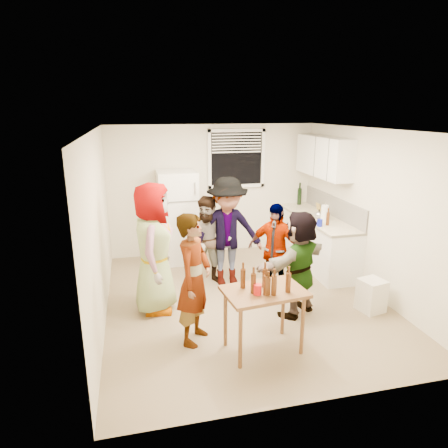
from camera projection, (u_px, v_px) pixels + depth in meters
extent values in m
cube|color=white|center=(178.00, 217.00, 7.36)|extent=(0.70, 0.70, 1.70)
cube|color=white|center=(316.00, 241.00, 7.33)|extent=(0.60, 2.20, 0.86)
cube|color=beige|center=(318.00, 218.00, 7.20)|extent=(0.64, 2.22, 0.04)
cube|color=#A9A49C|center=(333.00, 206.00, 7.21)|extent=(0.03, 2.20, 0.36)
cube|color=white|center=(324.00, 157.00, 7.12)|extent=(0.34, 1.60, 0.70)
cylinder|color=white|center=(324.00, 221.00, 6.93)|extent=(0.13, 0.13, 0.27)
cylinder|color=black|center=(299.00, 204.00, 8.11)|extent=(0.08, 0.08, 0.33)
cylinder|color=#47230C|center=(327.00, 225.00, 6.66)|extent=(0.06, 0.06, 0.22)
cylinder|color=#0F19AB|center=(319.00, 226.00, 6.59)|extent=(0.09, 0.09, 0.12)
cube|color=gold|center=(318.00, 207.00, 7.64)|extent=(0.02, 0.16, 0.13)
cube|color=silver|center=(372.00, 294.00, 5.63)|extent=(0.38, 0.38, 0.47)
cylinder|color=#47230C|center=(268.00, 295.00, 4.44)|extent=(0.05, 0.05, 0.21)
cylinder|color=red|center=(257.00, 294.00, 4.45)|extent=(0.09, 0.09, 0.12)
imported|color=gray|center=(157.00, 309.00, 5.74)|extent=(1.99, 1.26, 0.59)
imported|color=#141933|center=(195.00, 339.00, 4.98)|extent=(1.69, 1.36, 0.39)
imported|color=brown|center=(210.00, 283.00, 6.60)|extent=(1.08, 1.60, 0.55)
imported|color=#3D3E42|center=(227.00, 283.00, 6.61)|extent=(1.18, 1.79, 0.65)
imported|color=black|center=(273.00, 295.00, 6.18)|extent=(1.61, 1.65, 0.35)
imported|color=#DD8754|center=(296.00, 313.00, 5.63)|extent=(1.94, 1.98, 0.44)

